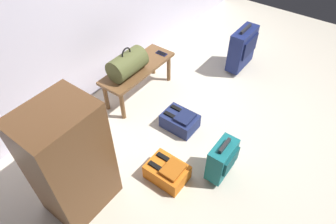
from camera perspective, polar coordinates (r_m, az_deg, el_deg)
ground_plane at (r=3.34m, az=9.63°, el=-2.84°), size 6.60×6.60×0.00m
bench at (r=3.51m, az=-5.90°, el=7.99°), size 1.00×0.36×0.41m
duffel_bag_olive at (r=3.31m, az=-7.98°, el=9.35°), size 0.44×0.26×0.34m
cell_phone at (r=3.68m, az=-1.29°, el=11.44°), size 0.07×0.14×0.01m
suitcase_upright_navy at (r=4.09m, az=14.40°, el=12.06°), size 0.48×0.21×0.62m
suitcase_small_teal at (r=2.76m, az=10.59°, el=-9.17°), size 0.32×0.19×0.46m
backpack_orange at (r=2.81m, az=-0.13°, el=-11.65°), size 0.28×0.38×0.21m
backpack_navy at (r=3.23m, az=2.37°, el=-1.71°), size 0.28×0.38×0.21m
side_cabinet at (r=2.44m, az=-18.68°, el=-9.32°), size 0.56×0.44×1.10m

